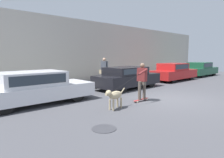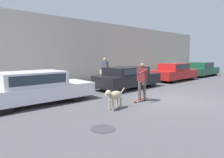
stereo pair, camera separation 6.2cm
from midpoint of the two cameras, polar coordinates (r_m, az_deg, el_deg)
name	(u,v)px [view 2 (the right image)]	position (r m, az deg, el deg)	size (l,w,h in m)	color
ground_plane	(169,99)	(9.40, 16.09, -5.56)	(36.00, 36.00, 0.00)	#47474C
back_wall	(80,52)	(14.08, -9.02, 7.63)	(32.00, 0.30, 4.38)	#ADA89E
sidewalk_curb	(93,84)	(13.08, -5.37, -1.57)	(30.00, 2.48, 0.14)	gray
parked_car_0	(36,88)	(8.67, -20.82, -2.41)	(4.61, 1.89, 1.32)	black
parked_car_1	(128,78)	(11.91, 4.65, 0.40)	(4.34, 1.86, 1.28)	black
parked_car_2	(174,72)	(16.31, 17.50, 1.87)	(4.38, 1.82, 1.35)	black
parked_car_3	(201,69)	(20.73, 24.19, 2.52)	(4.29, 1.81, 1.30)	black
dog	(114,96)	(7.32, 0.93, -4.75)	(1.16, 0.41, 0.76)	tan
skateboarder	(142,80)	(8.60, 8.76, -0.18)	(2.53, 0.55, 1.64)	beige
pedestrian_with_bag	(105,69)	(13.05, -1.99, 2.86)	(0.29, 0.66, 1.67)	brown
manhole_cover	(103,129)	(5.54, -2.23, -13.97)	(0.67, 0.67, 0.01)	#38383D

